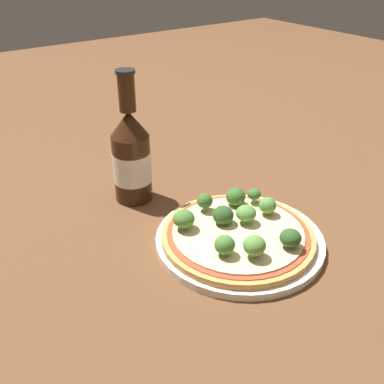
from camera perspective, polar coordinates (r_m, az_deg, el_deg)
name	(u,v)px	position (r m, az deg, el deg)	size (l,w,h in m)	color
ground_plane	(233,232)	(0.73, 5.29, -5.05)	(3.00, 3.00, 0.00)	brown
plate	(239,240)	(0.70, 6.03, -6.07)	(0.26, 0.26, 0.01)	silver
pizza	(238,235)	(0.69, 5.84, -5.42)	(0.23, 0.23, 0.01)	tan
broccoli_floret_0	(268,205)	(0.72, 9.57, -1.69)	(0.03, 0.03, 0.03)	#89A866
broccoli_floret_1	(254,246)	(0.62, 7.93, -6.75)	(0.03, 0.03, 0.03)	#89A866
broccoli_floret_2	(221,214)	(0.69, 3.71, -2.77)	(0.03, 0.03, 0.03)	#89A866
broccoli_floret_3	(225,245)	(0.62, 4.16, -6.71)	(0.03, 0.03, 0.03)	#89A866
broccoli_floret_4	(254,194)	(0.75, 7.90, -0.31)	(0.02, 0.02, 0.03)	#89A866
broccoli_floret_5	(246,213)	(0.69, 6.88, -2.69)	(0.03, 0.03, 0.03)	#89A866
broccoli_floret_6	(184,219)	(0.68, -1.04, -3.43)	(0.03, 0.03, 0.03)	#89A866
broccoli_floret_7	(236,197)	(0.74, 5.57, -0.60)	(0.03, 0.03, 0.03)	#89A866
broccoli_floret_8	(205,201)	(0.72, 1.62, -1.15)	(0.03, 0.03, 0.03)	#89A866
broccoli_floret_9	(290,238)	(0.65, 12.39, -5.71)	(0.03, 0.03, 0.03)	#89A866
beer_bottle	(131,156)	(0.78, -7.71, 4.59)	(0.07, 0.07, 0.23)	#381E0F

